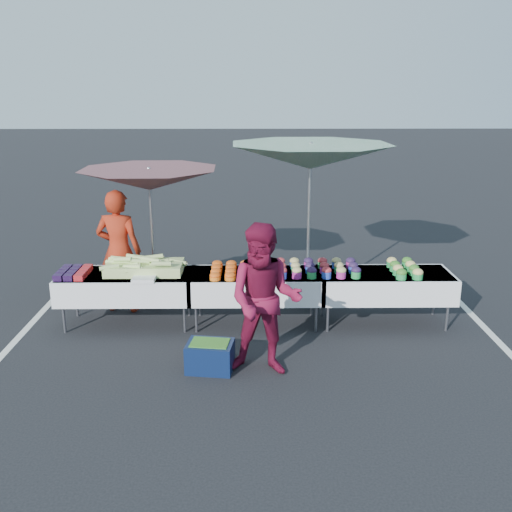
{
  "coord_description": "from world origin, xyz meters",
  "views": [
    {
      "loc": [
        -0.09,
        -7.52,
        3.23
      ],
      "look_at": [
        0.0,
        0.0,
        1.0
      ],
      "focal_mm": 40.0,
      "sensor_mm": 36.0,
      "label": 1
    }
  ],
  "objects_px": {
    "table_left": "(127,285)",
    "vendor": "(119,251)",
    "umbrella_left": "(149,180)",
    "umbrella_right": "(310,158)",
    "storage_bin": "(210,356)",
    "table_right": "(384,284)",
    "table_center": "(256,285)",
    "customer": "(265,300)"
  },
  "relations": [
    {
      "from": "table_left",
      "to": "vendor",
      "type": "bearing_deg",
      "value": 110.75
    },
    {
      "from": "vendor",
      "to": "umbrella_left",
      "type": "height_order",
      "value": "umbrella_left"
    },
    {
      "from": "table_left",
      "to": "umbrella_left",
      "type": "distance_m",
      "value": 1.58
    },
    {
      "from": "umbrella_right",
      "to": "storage_bin",
      "type": "bearing_deg",
      "value": -121.91
    },
    {
      "from": "table_right",
      "to": "umbrella_right",
      "type": "distance_m",
      "value": 2.1
    },
    {
      "from": "table_right",
      "to": "storage_bin",
      "type": "bearing_deg",
      "value": -149.62
    },
    {
      "from": "table_left",
      "to": "umbrella_left",
      "type": "xyz_separation_m",
      "value": [
        0.25,
        0.8,
        1.34
      ]
    },
    {
      "from": "table_left",
      "to": "umbrella_right",
      "type": "xyz_separation_m",
      "value": [
        2.6,
        0.8,
        1.67
      ]
    },
    {
      "from": "table_center",
      "to": "table_right",
      "type": "height_order",
      "value": "same"
    },
    {
      "from": "umbrella_left",
      "to": "storage_bin",
      "type": "bearing_deg",
      "value": -65.56
    },
    {
      "from": "table_center",
      "to": "vendor",
      "type": "distance_m",
      "value": 2.11
    },
    {
      "from": "table_center",
      "to": "storage_bin",
      "type": "distance_m",
      "value": 1.55
    },
    {
      "from": "vendor",
      "to": "customer",
      "type": "xyz_separation_m",
      "value": [
        2.09,
        -1.99,
        -0.02
      ]
    },
    {
      "from": "table_left",
      "to": "storage_bin",
      "type": "relative_size",
      "value": 3.16
    },
    {
      "from": "table_right",
      "to": "customer",
      "type": "xyz_separation_m",
      "value": [
        -1.72,
        -1.44,
        0.31
      ]
    },
    {
      "from": "table_center",
      "to": "table_right",
      "type": "relative_size",
      "value": 1.0
    },
    {
      "from": "umbrella_left",
      "to": "vendor",
      "type": "bearing_deg",
      "value": -151.28
    },
    {
      "from": "table_right",
      "to": "umbrella_right",
      "type": "bearing_deg",
      "value": 141.34
    },
    {
      "from": "table_left",
      "to": "customer",
      "type": "xyz_separation_m",
      "value": [
        1.88,
        -1.44,
        0.31
      ]
    },
    {
      "from": "table_right",
      "to": "storage_bin",
      "type": "xyz_separation_m",
      "value": [
        -2.36,
        -1.38,
        -0.4
      ]
    },
    {
      "from": "table_right",
      "to": "customer",
      "type": "distance_m",
      "value": 2.26
    },
    {
      "from": "storage_bin",
      "to": "table_left",
      "type": "bearing_deg",
      "value": 139.7
    },
    {
      "from": "table_left",
      "to": "storage_bin",
      "type": "xyz_separation_m",
      "value": [
        1.24,
        -1.38,
        -0.4
      ]
    },
    {
      "from": "umbrella_left",
      "to": "table_left",
      "type": "bearing_deg",
      "value": -107.22
    },
    {
      "from": "storage_bin",
      "to": "table_center",
      "type": "bearing_deg",
      "value": 75.79
    },
    {
      "from": "table_center",
      "to": "umbrella_right",
      "type": "distance_m",
      "value": 2.01
    },
    {
      "from": "umbrella_right",
      "to": "table_center",
      "type": "bearing_deg",
      "value": -135.0
    },
    {
      "from": "customer",
      "to": "umbrella_left",
      "type": "bearing_deg",
      "value": 135.0
    },
    {
      "from": "customer",
      "to": "storage_bin",
      "type": "bearing_deg",
      "value": -175.8
    },
    {
      "from": "vendor",
      "to": "storage_bin",
      "type": "bearing_deg",
      "value": 135.24
    },
    {
      "from": "vendor",
      "to": "umbrella_left",
      "type": "relative_size",
      "value": 0.68
    },
    {
      "from": "table_center",
      "to": "umbrella_right",
      "type": "xyz_separation_m",
      "value": [
        0.8,
        0.8,
        1.67
      ]
    },
    {
      "from": "table_right",
      "to": "vendor",
      "type": "relative_size",
      "value": 1.02
    },
    {
      "from": "table_center",
      "to": "customer",
      "type": "distance_m",
      "value": 1.47
    },
    {
      "from": "table_right",
      "to": "customer",
      "type": "height_order",
      "value": "customer"
    },
    {
      "from": "table_right",
      "to": "umbrella_left",
      "type": "height_order",
      "value": "umbrella_left"
    },
    {
      "from": "umbrella_right",
      "to": "storage_bin",
      "type": "xyz_separation_m",
      "value": [
        -1.36,
        -2.18,
        -2.07
      ]
    },
    {
      "from": "umbrella_left",
      "to": "storage_bin",
      "type": "height_order",
      "value": "umbrella_left"
    },
    {
      "from": "storage_bin",
      "to": "customer",
      "type": "bearing_deg",
      "value": 3.2
    },
    {
      "from": "table_center",
      "to": "umbrella_right",
      "type": "relative_size",
      "value": 0.58
    },
    {
      "from": "table_left",
      "to": "customer",
      "type": "bearing_deg",
      "value": -37.32
    },
    {
      "from": "table_left",
      "to": "customer",
      "type": "relative_size",
      "value": 1.04
    }
  ]
}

